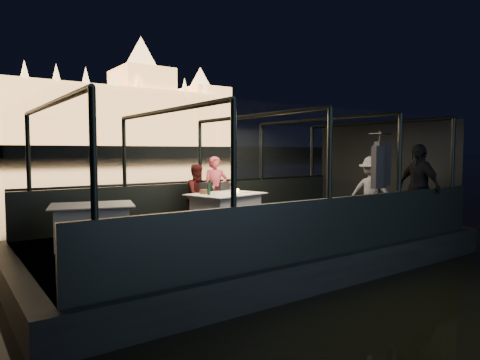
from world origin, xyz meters
TOP-DOWN VIEW (x-y plane):
  - boat_hull at (0.00, 0.00)m, footprint 8.60×4.40m
  - boat_deck at (0.00, 0.00)m, footprint 8.00×4.00m
  - gunwale_port at (0.00, 2.00)m, footprint 8.00×0.08m
  - gunwale_starboard at (0.00, -2.00)m, footprint 8.00×0.08m
  - cabin_glass_port at (0.00, 2.00)m, footprint 8.00×0.02m
  - cabin_glass_starboard at (0.00, -2.00)m, footprint 8.00×0.02m
  - cabin_roof_glass at (0.00, 0.00)m, footprint 8.00×4.00m
  - end_wall_fore at (-4.00, 0.00)m, footprint 0.02×4.00m
  - end_wall_aft at (4.00, 0.00)m, footprint 0.02×4.00m
  - canopy_ribs at (0.00, 0.00)m, footprint 8.00×4.00m
  - dining_table_central at (-0.15, 0.68)m, footprint 1.66×1.36m
  - dining_table_aft at (-2.83, 0.79)m, footprint 1.58×1.32m
  - chair_port_left at (-0.16, 1.38)m, footprint 0.51×0.51m
  - chair_port_right at (0.26, 1.13)m, footprint 0.56×0.56m
  - coat_stand at (1.78, -1.59)m, footprint 0.63×0.54m
  - person_woman_coral at (0.18, 1.63)m, footprint 0.64×0.55m
  - person_man_maroon at (-0.33, 1.51)m, footprint 0.72×0.60m
  - passenger_stripe at (2.41, -0.96)m, footprint 0.87×1.12m
  - passenger_dark at (3.03, -1.60)m, footprint 0.65×1.12m
  - wine_bottle at (-0.61, 0.61)m, footprint 0.07×0.07m
  - bread_basket at (-0.53, 0.89)m, footprint 0.25×0.25m
  - amber_candle at (0.17, 0.72)m, footprint 0.06×0.06m
  - plate_near at (0.29, 0.59)m, footprint 0.30×0.30m
  - plate_far at (-0.25, 0.90)m, footprint 0.29×0.29m
  - wine_glass_white at (-0.50, 0.60)m, footprint 0.08×0.08m
  - wine_glass_red at (0.19, 1.03)m, footprint 0.08×0.08m
  - wine_glass_empty at (0.00, 0.60)m, footprint 0.09×0.09m

SIDE VIEW (x-z plane):
  - boat_hull at x=0.00m, z-range -0.50..0.50m
  - boat_deck at x=0.00m, z-range 0.46..0.50m
  - dining_table_central at x=-0.15m, z-range 0.50..1.27m
  - dining_table_aft at x=-2.83m, z-range 0.52..1.25m
  - gunwale_port at x=0.00m, z-range 0.50..1.40m
  - gunwale_starboard at x=0.00m, z-range 0.50..1.40m
  - chair_port_left at x=-0.16m, z-range 0.49..1.41m
  - chair_port_right at x=0.26m, z-range 0.48..1.42m
  - person_woman_coral at x=0.18m, z-range 0.49..2.01m
  - person_man_maroon at x=-0.33m, z-range 0.58..1.92m
  - plate_near at x=0.29m, z-range 1.27..1.28m
  - plate_far at x=-0.25m, z-range 1.27..1.28m
  - bread_basket at x=-0.53m, z-range 1.26..1.35m
  - amber_candle at x=0.17m, z-range 1.27..1.34m
  - passenger_stripe at x=2.41m, z-range 0.59..2.11m
  - passenger_dark at x=3.03m, z-range 0.46..2.24m
  - wine_glass_white at x=-0.50m, z-range 1.27..1.45m
  - wine_glass_red at x=0.19m, z-range 1.25..1.47m
  - wine_glass_empty at x=0.00m, z-range 1.26..1.46m
  - coat_stand at x=1.78m, z-range 0.40..2.40m
  - wine_bottle at x=-0.61m, z-range 1.27..1.56m
  - end_wall_fore at x=-4.00m, z-range 0.50..2.80m
  - end_wall_aft at x=4.00m, z-range 0.50..2.80m
  - canopy_ribs at x=0.00m, z-range 0.50..2.80m
  - cabin_glass_port at x=0.00m, z-range 1.40..2.80m
  - cabin_glass_starboard at x=0.00m, z-range 1.40..2.80m
  - cabin_roof_glass at x=0.00m, z-range 2.79..2.81m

